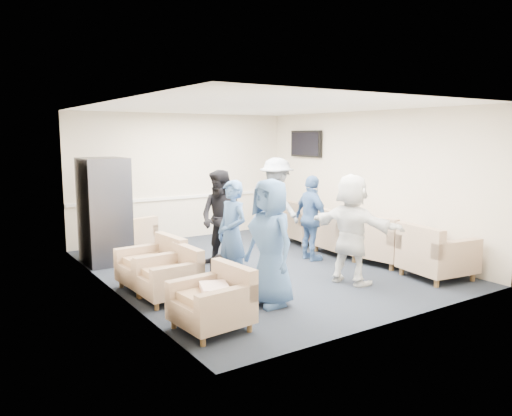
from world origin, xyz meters
TOP-DOWN VIEW (x-y plane):
  - floor at (0.00, 0.00)m, footprint 6.00×6.00m
  - ceiling at (0.00, 0.00)m, footprint 6.00×6.00m
  - back_wall at (0.00, 3.00)m, footprint 5.00×0.02m
  - front_wall at (0.00, -3.00)m, footprint 5.00×0.02m
  - left_wall at (-2.50, 0.00)m, footprint 0.02×6.00m
  - right_wall at (2.50, 0.00)m, footprint 0.02×6.00m
  - chair_rail at (0.00, 2.98)m, footprint 4.98×0.04m
  - tv at (2.44, 1.80)m, footprint 0.10×1.00m
  - armchair_left_near at (-1.96, -2.01)m, footprint 0.84×0.84m
  - armchair_left_mid at (-1.94, -0.72)m, footprint 0.78×0.78m
  - armchair_left_far at (-1.95, -0.13)m, footprint 0.86×0.86m
  - armchair_right_near at (1.92, -2.07)m, footprint 1.03×1.03m
  - armchair_right_midnear at (1.96, -0.97)m, footprint 1.07×1.07m
  - armchair_right_midfar at (1.86, -0.02)m, footprint 0.98×0.98m
  - armchair_right_far at (1.93, 1.13)m, footprint 1.02×1.02m
  - armchair_corner at (-1.52, 2.09)m, footprint 0.94×0.94m
  - vending_machine at (-2.09, 1.76)m, footprint 0.75×0.88m
  - backpack at (-0.98, -0.38)m, footprint 0.28×0.22m
  - pillow at (-1.97, -2.01)m, footprint 0.43×0.49m
  - person_front_left at (-0.94, -1.65)m, footprint 0.60×0.86m
  - person_mid_left at (-0.94, -0.67)m, footprint 0.44×0.62m
  - person_back_left at (-0.51, 0.39)m, footprint 0.93×1.01m
  - person_back_right at (1.13, 1.09)m, footprint 0.73×1.20m
  - person_mid_right at (1.06, -0.09)m, footprint 0.44×0.93m
  - person_front_right at (0.65, -1.53)m, footprint 0.87×1.63m

SIDE VIEW (x-z plane):
  - floor at x=0.00m, z-range 0.00..0.00m
  - backpack at x=-0.98m, z-range 0.01..0.44m
  - armchair_left_mid at x=-1.94m, z-range 0.00..0.60m
  - armchair_corner at x=-1.52m, z-range 0.00..0.62m
  - armchair_left_near at x=-1.96m, z-range 0.00..0.62m
  - armchair_left_far at x=-1.95m, z-range 0.00..0.64m
  - armchair_right_midfar at x=1.86m, z-range 0.00..0.73m
  - armchair_right_near at x=1.92m, z-range 0.00..0.73m
  - armchair_right_midnear at x=1.96m, z-range 0.00..0.74m
  - armchair_right_far at x=1.93m, z-range 0.00..0.74m
  - pillow at x=-1.97m, z-range 0.41..0.53m
  - person_mid_right at x=1.06m, z-range 0.00..1.54m
  - person_mid_left at x=-0.94m, z-range 0.00..1.59m
  - person_back_left at x=-0.51m, z-range 0.00..1.66m
  - person_front_right at x=0.65m, z-range 0.00..1.68m
  - person_front_left at x=-0.94m, z-range 0.00..1.68m
  - person_back_right at x=1.13m, z-range 0.00..1.80m
  - chair_rail at x=0.00m, z-range 0.87..0.93m
  - vending_machine at x=-2.09m, z-range 0.00..1.86m
  - back_wall at x=0.00m, z-range 0.00..2.70m
  - front_wall at x=0.00m, z-range 0.00..2.70m
  - left_wall at x=-2.50m, z-range 0.00..2.70m
  - right_wall at x=2.50m, z-range 0.00..2.70m
  - tv at x=2.44m, z-range 1.76..2.34m
  - ceiling at x=0.00m, z-range 2.70..2.70m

